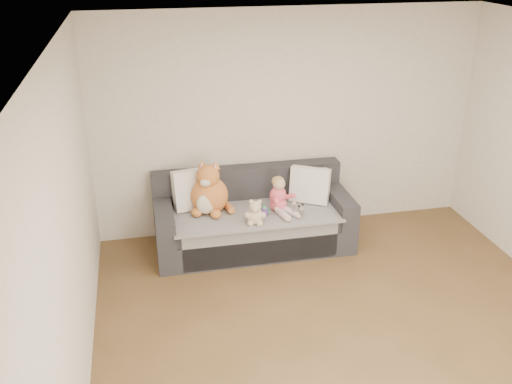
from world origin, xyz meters
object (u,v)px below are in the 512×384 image
(toddler, at_px, (280,197))
(plush_cat, at_px, (209,193))
(teddy_bear, at_px, (255,214))
(sippy_cup, at_px, (264,210))
(sofa, at_px, (253,220))

(toddler, height_order, plush_cat, plush_cat)
(teddy_bear, bearing_deg, sippy_cup, 63.81)
(plush_cat, relative_size, teddy_bear, 2.19)
(toddler, xyz_separation_m, sippy_cup, (-0.19, -0.08, -0.10))
(toddler, bearing_deg, sippy_cup, -179.30)
(toddler, bearing_deg, sofa, 129.62)
(sofa, relative_size, sippy_cup, 17.13)
(teddy_bear, xyz_separation_m, sippy_cup, (0.14, 0.16, -0.05))
(toddler, relative_size, teddy_bear, 1.46)
(plush_cat, distance_m, sippy_cup, 0.63)
(sippy_cup, bearing_deg, sofa, 109.77)
(plush_cat, xyz_separation_m, teddy_bear, (0.43, -0.39, -0.11))
(sofa, distance_m, teddy_bear, 0.49)
(plush_cat, bearing_deg, sofa, 22.76)
(toddler, height_order, teddy_bear, toddler)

